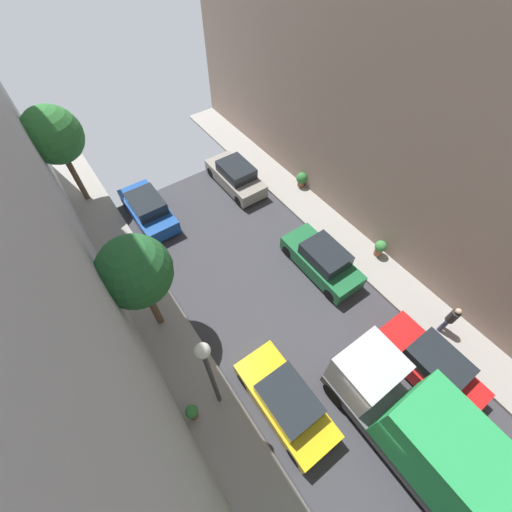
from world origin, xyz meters
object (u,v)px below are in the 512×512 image
Objects in this scene: delivery_truck at (428,440)px; potted_plant_2 at (380,247)px; potted_plant_1 at (302,179)px; potted_plant_5 at (192,412)px; parked_car_right_2 at (430,365)px; pedestrian at (450,319)px; parked_car_left_3 at (148,209)px; street_tree_0 at (135,272)px; parked_car_right_4 at (236,176)px; parked_car_left_2 at (286,401)px; street_tree_2 at (53,136)px; lamp_post at (209,370)px; parked_car_right_3 at (322,260)px.

potted_plant_2 is at bearing 49.36° from delivery_truck.
potted_plant_5 is at bearing -146.79° from potted_plant_1.
potted_plant_1 is 0.95× the size of potted_plant_2.
parked_car_right_2 is 2.20m from pedestrian.
parked_car_left_3 is 4.72× the size of potted_plant_1.
street_tree_0 reaches higher than potted_plant_1.
pedestrian is (4.75, 2.13, -0.71)m from delivery_truck.
parked_car_right_2 is at bearing -90.00° from parked_car_right_4.
street_tree_0 reaches higher than parked_car_left_2.
parked_car_right_4 is at bearing 142.13° from potted_plant_1.
parked_car_left_3 is 10.78m from potted_plant_5.
lamp_post is (0.49, -13.98, -0.59)m from street_tree_2.
potted_plant_1 is 13.19m from lamp_post.
parked_car_right_2 is 1.00× the size of parked_car_right_3.
street_tree_2 is (-7.79, 4.01, 3.49)m from parked_car_right_4.
parked_car_right_4 is 0.80× the size of lamp_post.
street_tree_0 is at bearing -163.13° from potted_plant_1.
parked_car_right_3 is 5.86m from pedestrian.
street_tree_0 is 0.99× the size of lamp_post.
delivery_truck is (-2.70, -15.18, 1.07)m from parked_car_right_4.
delivery_truck reaches higher than parked_car_right_2.
lamp_post reaches higher than pedestrian.
parked_car_left_2 is 4.72× the size of potted_plant_1.
street_tree_2 is (-5.09, 19.19, 2.42)m from delivery_truck.
potted_plant_5 is (-8.36, 3.87, -0.07)m from parked_car_right_2.
potted_plant_1 is at bearing 36.05° from lamp_post.
pedestrian is 10.89m from potted_plant_5.
pedestrian is at bearing -95.59° from potted_plant_1.
parked_car_right_2 is 3.23m from delivery_truck.
parked_car_right_2 is 0.64× the size of delivery_truck.
parked_car_right_4 is 2.44× the size of pedestrian.
lamp_post is at bearing 152.47° from parked_car_right_2.
parked_car_left_3 is 0.81× the size of street_tree_0.
parked_car_right_3 is at bearing 110.55° from pedestrian.
street_tree_0 reaches higher than potted_plant_5.
street_tree_0 is 6.01× the size of potted_plant_5.
parked_car_right_4 is at bearing -27.22° from street_tree_2.
parked_car_left_2 is at bearing -160.67° from potted_plant_2.
parked_car_right_2 reaches higher than potted_plant_2.
parked_car_left_3 is 10.99m from lamp_post.
parked_car_left_3 is 0.76× the size of street_tree_2.
parked_car_right_2 is 4.85× the size of potted_plant_5.
parked_car_right_2 is at bearing -69.23° from parked_car_left_3.
potted_plant_1 is (8.49, -2.87, -0.07)m from parked_car_left_3.
potted_plant_1 is at bearing 84.41° from pedestrian.
pedestrian is at bearing -60.03° from street_tree_2.
street_tree_2 reaches higher than parked_car_right_2.
potted_plant_1 is at bearing 65.61° from delivery_truck.
parked_car_right_3 is at bearing 15.53° from potted_plant_5.
potted_plant_1 is at bearing 47.20° from parked_car_left_2.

